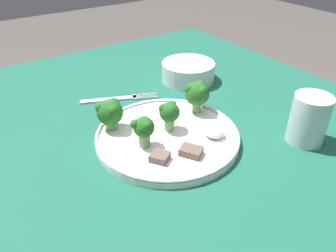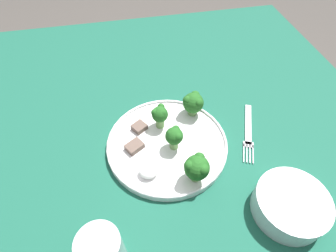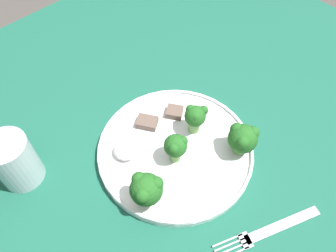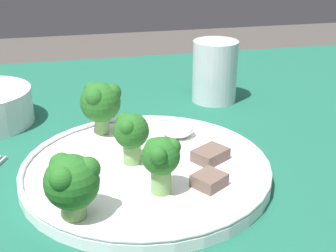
{
  "view_description": "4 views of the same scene",
  "coord_description": "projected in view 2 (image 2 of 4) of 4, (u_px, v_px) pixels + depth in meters",
  "views": [
    {
      "loc": [
        0.43,
        -0.23,
        1.08
      ],
      "look_at": [
        0.0,
        0.06,
        0.74
      ],
      "focal_mm": 35.0,
      "sensor_mm": 36.0,
      "label": 1
    },
    {
      "loc": [
        0.08,
        0.4,
        1.2
      ],
      "look_at": [
        -0.0,
        0.04,
        0.76
      ],
      "focal_mm": 28.0,
      "sensor_mm": 36.0,
      "label": 2
    },
    {
      "loc": [
        -0.21,
        0.28,
        1.21
      ],
      "look_at": [
        0.03,
        0.05,
        0.76
      ],
      "focal_mm": 35.0,
      "sensor_mm": 36.0,
      "label": 3
    },
    {
      "loc": [
        -0.07,
        -0.39,
        0.97
      ],
      "look_at": [
        0.03,
        0.07,
        0.77
      ],
      "focal_mm": 50.0,
      "sensor_mm": 36.0,
      "label": 4
    }
  ],
  "objects": [
    {
      "name": "broccoli_floret_center_left",
      "position": [
        197.0,
        167.0,
        0.5
      ],
      "size": [
        0.05,
        0.05,
        0.07
      ],
      "color": "#709E56",
      "rests_on": "dinner_plate"
    },
    {
      "name": "meat_slice_front_slice",
      "position": [
        139.0,
        127.0,
        0.62
      ],
      "size": [
        0.04,
        0.04,
        0.01
      ],
      "color": "brown",
      "rests_on": "dinner_plate"
    },
    {
      "name": "cream_bowl",
      "position": [
        290.0,
        205.0,
        0.49
      ],
      "size": [
        0.14,
        0.14,
        0.05
      ],
      "color": "silver",
      "rests_on": "table"
    },
    {
      "name": "ground_plane",
      "position": [
        166.0,
        229.0,
        1.18
      ],
      "size": [
        8.0,
        8.0,
        0.0
      ],
      "primitive_type": "plane",
      "color": "#4C4742"
    },
    {
      "name": "table",
      "position": [
        165.0,
        150.0,
        0.71
      ],
      "size": [
        1.1,
        1.1,
        0.71
      ],
      "color": "#195642",
      "rests_on": "ground_plane"
    },
    {
      "name": "dinner_plate",
      "position": [
        167.0,
        144.0,
        0.6
      ],
      "size": [
        0.27,
        0.27,
        0.02
      ],
      "color": "white",
      "rests_on": "table"
    },
    {
      "name": "meat_slice_middle_slice",
      "position": [
        134.0,
        146.0,
        0.58
      ],
      "size": [
        0.05,
        0.04,
        0.01
      ],
      "color": "brown",
      "rests_on": "dinner_plate"
    },
    {
      "name": "fork",
      "position": [
        248.0,
        131.0,
        0.63
      ],
      "size": [
        0.09,
        0.17,
        0.0
      ],
      "color": "#B2B2B7",
      "rests_on": "table"
    },
    {
      "name": "broccoli_floret_front_left",
      "position": [
        193.0,
        103.0,
        0.63
      ],
      "size": [
        0.05,
        0.05,
        0.06
      ],
      "color": "#709E56",
      "rests_on": "dinner_plate"
    },
    {
      "name": "sauce_dollop",
      "position": [
        149.0,
        171.0,
        0.53
      ],
      "size": [
        0.04,
        0.04,
        0.02
      ],
      "color": "white",
      "rests_on": "dinner_plate"
    },
    {
      "name": "broccoli_floret_back_left",
      "position": [
        174.0,
        136.0,
        0.56
      ],
      "size": [
        0.04,
        0.04,
        0.06
      ],
      "color": "#709E56",
      "rests_on": "dinner_plate"
    },
    {
      "name": "broccoli_floret_near_rim_left",
      "position": [
        160.0,
        114.0,
        0.6
      ],
      "size": [
        0.04,
        0.04,
        0.06
      ],
      "color": "#709E56",
      "rests_on": "dinner_plate"
    }
  ]
}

